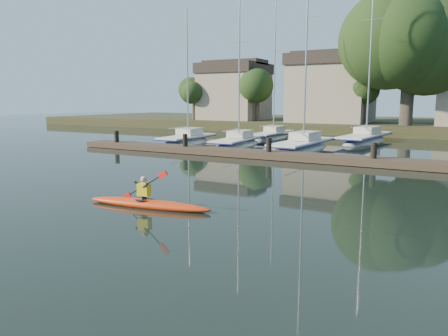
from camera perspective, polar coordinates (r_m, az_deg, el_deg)
The scene contains 9 objects.
ground at distance 12.66m, azimuth -7.09°, elevation -6.95°, with size 160.00×160.00×0.00m, color black.
kayak at distance 14.36m, azimuth -9.95°, elevation -4.40°, with size 4.48×1.18×1.42m.
dock at distance 25.08m, azimuth 12.17°, elevation 1.32°, with size 34.00×2.00×1.80m.
sailboat_0 at distance 34.91m, azimuth -4.85°, elevation 2.94°, with size 2.37×7.44×11.67m.
sailboat_1 at distance 32.85m, azimuth 1.80°, elevation 2.61°, with size 2.64×8.15×13.10m.
sailboat_2 at distance 30.73m, azimuth 10.16°, elevation 2.01°, with size 2.51×9.28×15.24m.
sailboat_5 at distance 39.75m, azimuth 6.34°, elevation 3.69°, with size 1.94×7.94×13.12m.
sailboat_6 at distance 37.51m, azimuth 17.91°, elevation 2.95°, with size 3.17×10.59×16.58m.
shore at distance 50.39m, azimuth 23.04°, elevation 8.01°, with size 90.00×25.25×12.75m.
Camera 1 is at (7.25, -9.79, 3.46)m, focal length 35.00 mm.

